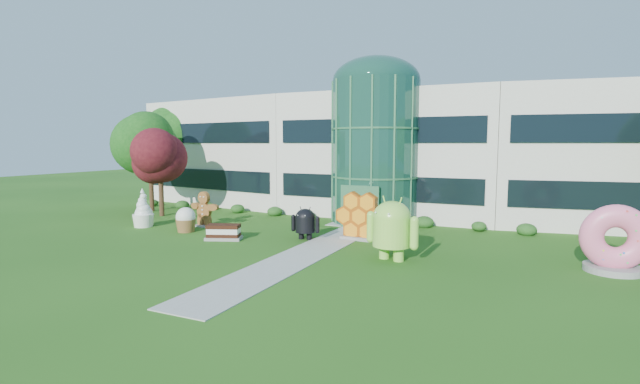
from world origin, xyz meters
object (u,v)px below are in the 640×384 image
at_px(android_black, 305,221).
at_px(donut, 614,238).
at_px(android_green, 392,225).
at_px(gingerbread, 204,209).

height_order(android_black, donut, donut).
bearing_deg(android_green, gingerbread, -176.93).
distance_m(android_green, donut, 9.44).
bearing_deg(donut, android_black, 171.94).
relative_size(android_black, donut, 0.70).
distance_m(android_black, gingerbread, 8.01).
relative_size(android_black, gingerbread, 0.81).
height_order(donut, gingerbread, donut).
xyz_separation_m(android_black, gingerbread, (-7.96, 0.85, 0.14)).
xyz_separation_m(android_green, gingerbread, (-13.81, 3.32, -0.47)).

